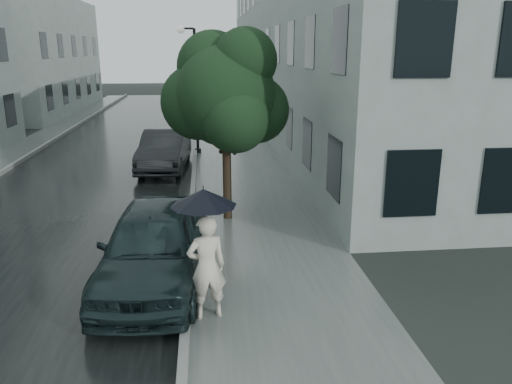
{
  "coord_description": "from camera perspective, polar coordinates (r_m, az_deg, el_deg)",
  "views": [
    {
      "loc": [
        -1.19,
        -8.59,
        4.43
      ],
      "look_at": [
        -0.04,
        2.2,
        1.3
      ],
      "focal_mm": 35.0,
      "sensor_mm": 36.0,
      "label": 1
    }
  ],
  "objects": [
    {
      "name": "building_far_b",
      "position": [
        40.59,
        -24.91,
        14.05
      ],
      "size": [
        7.02,
        18.0,
        8.0
      ],
      "color": "#909E9A",
      "rests_on": "ground"
    },
    {
      "name": "asphalt_road",
      "position": [
        21.41,
        -16.41,
        3.5
      ],
      "size": [
        6.85,
        60.0,
        0.0
      ],
      "primitive_type": "cube",
      "color": "black",
      "rests_on": "ground"
    },
    {
      "name": "lamp_post",
      "position": [
        21.8,
        -7.29,
        12.32
      ],
      "size": [
        0.84,
        0.36,
        5.33
      ],
      "rotation": [
        0.0,
        0.0,
        0.11
      ],
      "color": "black",
      "rests_on": "ground"
    },
    {
      "name": "kerb_far",
      "position": [
        22.3,
        -25.31,
        3.28
      ],
      "size": [
        0.15,
        60.0,
        0.15
      ],
      "primitive_type": "cube",
      "color": "slate",
      "rests_on": "ground"
    },
    {
      "name": "sidewalk",
      "position": [
        21.11,
        -2.02,
        3.98
      ],
      "size": [
        3.5,
        60.0,
        0.01
      ],
      "primitive_type": "cube",
      "color": "slate",
      "rests_on": "ground"
    },
    {
      "name": "street_tree",
      "position": [
        12.99,
        -3.51,
        11.13
      ],
      "size": [
        3.36,
        3.05,
        4.95
      ],
      "color": "#332619",
      "rests_on": "ground"
    },
    {
      "name": "building_near",
      "position": [
        28.87,
        7.59,
        16.1
      ],
      "size": [
        7.02,
        36.0,
        9.0
      ],
      "color": "#909E9A",
      "rests_on": "ground"
    },
    {
      "name": "car_far",
      "position": [
        19.26,
        -10.4,
        4.79
      ],
      "size": [
        1.91,
        4.57,
        1.47
      ],
      "primitive_type": "imported",
      "rotation": [
        0.0,
        0.0,
        -0.08
      ],
      "color": "black",
      "rests_on": "ground"
    },
    {
      "name": "umbrella",
      "position": [
        8.02,
        -6.03,
        -0.63
      ],
      "size": [
        1.27,
        1.27,
        1.39
      ],
      "rotation": [
        0.0,
        0.0,
        -0.2
      ],
      "color": "black",
      "rests_on": "ground"
    },
    {
      "name": "pedestrian",
      "position": [
        8.44,
        -5.66,
        -8.57
      ],
      "size": [
        0.75,
        0.58,
        1.82
      ],
      "primitive_type": "imported",
      "rotation": [
        0.0,
        0.0,
        3.39
      ],
      "color": "beige",
      "rests_on": "sidewalk"
    },
    {
      "name": "car_near",
      "position": [
        9.84,
        -11.59,
        -5.96
      ],
      "size": [
        2.16,
        4.71,
        1.57
      ],
      "primitive_type": "imported",
      "rotation": [
        0.0,
        0.0,
        -0.07
      ],
      "color": "black",
      "rests_on": "ground"
    },
    {
      "name": "kerb_near",
      "position": [
        21.05,
        -6.99,
        4.03
      ],
      "size": [
        0.15,
        60.0,
        0.15
      ],
      "primitive_type": "cube",
      "color": "slate",
      "rests_on": "ground"
    },
    {
      "name": "ground",
      "position": [
        9.73,
        1.65,
        -10.98
      ],
      "size": [
        120.0,
        120.0,
        0.0
      ],
      "primitive_type": "plane",
      "color": "black",
      "rests_on": "ground"
    }
  ]
}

